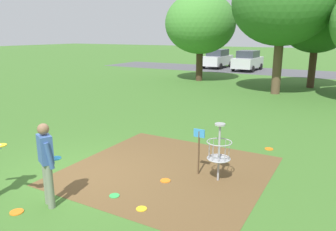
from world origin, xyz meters
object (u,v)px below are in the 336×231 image
frisbee_by_tee (165,181)px  frisbee_mid_grass (114,196)px  parked_car_center_left (248,61)px  frisbee_far_right (17,212)px  frisbee_scattered_b (142,209)px  tree_mid_center (200,24)px  disc_golf_basket (217,149)px  tree_near_right (282,3)px  tree_mid_left (317,24)px  parked_car_leftmost (217,59)px  player_foreground_watching (46,160)px  frisbee_scattered_a (269,149)px

frisbee_by_tee → frisbee_mid_grass: (-0.58, -1.17, 0.00)m
frisbee_by_tee → parked_car_center_left: parked_car_center_left is taller
frisbee_mid_grass → frisbee_far_right: size_ratio=0.86×
frisbee_scattered_b → tree_mid_center: 18.73m
disc_golf_basket → frisbee_scattered_b: (-0.78, -1.98, -0.74)m
frisbee_far_right → frisbee_by_tee: bearing=55.1°
tree_near_right → tree_mid_left: bearing=66.1°
frisbee_mid_grass → parked_car_center_left: size_ratio=0.05×
parked_car_center_left → frisbee_far_right: bearing=-83.2°
tree_near_right → parked_car_leftmost: (-8.20, 12.11, -4.04)m
player_foreground_watching → tree_mid_center: bearing=104.8°
frisbee_far_right → parked_car_leftmost: bearing=103.3°
frisbee_scattered_b → tree_near_right: 15.19m
disc_golf_basket → tree_near_right: (-1.17, 12.37, 4.21)m
tree_mid_left → tree_mid_center: (-7.52, -0.60, 0.11)m
player_foreground_watching → frisbee_scattered_b: size_ratio=8.02×
disc_golf_basket → tree_mid_left: tree_mid_left is taller
parked_car_leftmost → frisbee_scattered_b: bearing=-72.0°
frisbee_scattered_a → tree_mid_left: bearing=91.4°
tree_mid_left → parked_car_leftmost: size_ratio=1.34×
parked_car_center_left → frisbee_scattered_b: bearing=-78.4°
tree_near_right → tree_mid_left: 3.84m
disc_golf_basket → player_foreground_watching: 3.70m
tree_mid_left → parked_car_leftmost: bearing=138.0°
frisbee_far_right → frisbee_scattered_a: size_ratio=1.04×
frisbee_mid_grass → frisbee_scattered_a: (2.21, 4.56, 0.00)m
disc_golf_basket → parked_car_center_left: parked_car_center_left is taller
frisbee_by_tee → tree_mid_left: bearing=85.4°
frisbee_mid_grass → tree_mid_center: 18.32m
frisbee_by_tee → frisbee_far_right: bearing=-124.9°
frisbee_by_tee → tree_near_right: bearing=90.8°
frisbee_by_tee → tree_mid_left: 16.91m
player_foreground_watching → tree_near_right: bearing=85.1°
tree_near_right → parked_car_center_left: size_ratio=1.71×
disc_golf_basket → tree_mid_center: (-7.20, 15.15, 3.29)m
frisbee_by_tee → tree_near_right: 13.93m
player_foreground_watching → frisbee_far_right: 1.14m
frisbee_far_right → frisbee_scattered_b: bearing=32.2°
parked_car_center_left → tree_mid_left: bearing=-50.9°
frisbee_scattered_b → tree_mid_center: size_ratio=0.03×
frisbee_scattered_b → parked_car_leftmost: parked_car_leftmost is taller
frisbee_by_tee → frisbee_far_right: 3.18m
frisbee_scattered_b → parked_car_leftmost: 27.84m
parked_car_leftmost → parked_car_center_left: same height
frisbee_by_tee → frisbee_scattered_b: (0.22, -1.33, 0.00)m
frisbee_scattered_b → parked_car_leftmost: bearing=108.0°
frisbee_mid_grass → disc_golf_basket: bearing=49.1°
frisbee_mid_grass → parked_car_leftmost: 27.45m
frisbee_mid_grass → parked_car_leftmost: size_ratio=0.05×
frisbee_scattered_a → tree_near_right: size_ratio=0.03×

